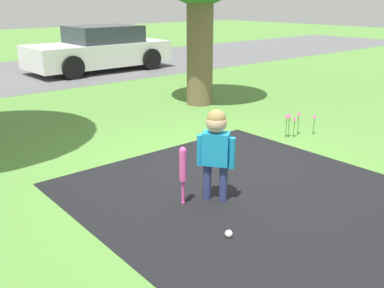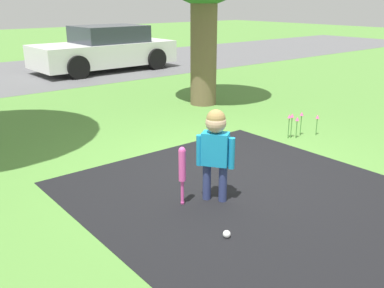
% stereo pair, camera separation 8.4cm
% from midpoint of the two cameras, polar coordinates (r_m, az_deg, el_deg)
% --- Properties ---
extents(ground_plane, '(60.00, 60.00, 0.00)m').
position_cam_midpoint_polar(ground_plane, '(5.79, 2.99, -2.90)').
color(ground_plane, '#518438').
extents(driveway_strip, '(3.56, 7.00, 0.01)m').
position_cam_midpoint_polar(driveway_strip, '(4.20, 23.58, -13.49)').
color(driveway_strip, black).
rests_on(driveway_strip, ground).
extents(street_strip, '(40.00, 6.00, 0.01)m').
position_cam_midpoint_polar(street_strip, '(13.79, -24.32, 8.24)').
color(street_strip, '#59595B').
rests_on(street_strip, ground).
extents(child, '(0.29, 0.36, 1.04)m').
position_cam_midpoint_polar(child, '(4.59, 2.70, 0.18)').
color(child, navy).
rests_on(child, ground).
extents(baseball_bat, '(0.08, 0.08, 0.67)m').
position_cam_midpoint_polar(baseball_bat, '(4.56, -1.75, -3.19)').
color(baseball_bat, '#E54CA5').
rests_on(baseball_bat, ground).
extents(sports_ball, '(0.07, 0.07, 0.07)m').
position_cam_midpoint_polar(sports_ball, '(4.13, 4.33, -11.84)').
color(sports_ball, white).
rests_on(sports_ball, ground).
extents(parked_car, '(4.37, 2.08, 1.36)m').
position_cam_midpoint_polar(parked_car, '(13.90, -12.36, 12.20)').
color(parked_car, silver).
rests_on(parked_car, ground).
extents(flower_bed, '(0.55, 0.24, 0.41)m').
position_cam_midpoint_polar(flower_bed, '(7.12, 13.47, 3.44)').
color(flower_bed, '#38702D').
rests_on(flower_bed, ground).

